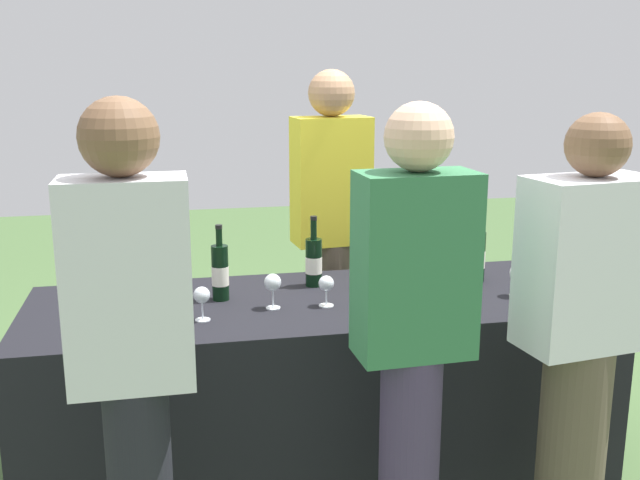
% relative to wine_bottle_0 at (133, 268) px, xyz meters
% --- Properties ---
extents(ground_plane, '(12.00, 12.00, 0.00)m').
position_rel_wine_bottle_0_xyz_m(ground_plane, '(0.75, -0.20, -0.88)').
color(ground_plane, '#476638').
extents(tasting_table, '(2.38, 0.83, 0.76)m').
position_rel_wine_bottle_0_xyz_m(tasting_table, '(0.75, -0.20, -0.50)').
color(tasting_table, black).
rests_on(tasting_table, ground_plane).
extents(wine_bottle_0, '(0.08, 0.08, 0.33)m').
position_rel_wine_bottle_0_xyz_m(wine_bottle_0, '(0.00, 0.00, 0.00)').
color(wine_bottle_0, black).
rests_on(wine_bottle_0, tasting_table).
extents(wine_bottle_1, '(0.07, 0.07, 0.31)m').
position_rel_wine_bottle_0_xyz_m(wine_bottle_1, '(0.35, -0.13, -0.00)').
color(wine_bottle_1, black).
rests_on(wine_bottle_1, tasting_table).
extents(wine_bottle_2, '(0.07, 0.07, 0.31)m').
position_rel_wine_bottle_0_xyz_m(wine_bottle_2, '(0.76, -0.01, -0.01)').
color(wine_bottle_2, black).
rests_on(wine_bottle_2, tasting_table).
extents(wine_bottle_3, '(0.08, 0.08, 0.31)m').
position_rel_wine_bottle_0_xyz_m(wine_bottle_3, '(1.06, -0.09, -0.00)').
color(wine_bottle_3, black).
rests_on(wine_bottle_3, tasting_table).
extents(wine_bottle_4, '(0.07, 0.07, 0.31)m').
position_rel_wine_bottle_0_xyz_m(wine_bottle_4, '(1.49, -0.08, -0.00)').
color(wine_bottle_4, black).
rests_on(wine_bottle_4, tasting_table).
extents(wine_glass_0, '(0.06, 0.06, 0.13)m').
position_rel_wine_bottle_0_xyz_m(wine_glass_0, '(0.26, -0.37, -0.02)').
color(wine_glass_0, silver).
rests_on(wine_glass_0, tasting_table).
extents(wine_glass_1, '(0.07, 0.07, 0.14)m').
position_rel_wine_bottle_0_xyz_m(wine_glass_1, '(0.54, -0.28, -0.02)').
color(wine_glass_1, silver).
rests_on(wine_glass_1, tasting_table).
extents(wine_glass_2, '(0.06, 0.06, 0.13)m').
position_rel_wine_bottle_0_xyz_m(wine_glass_2, '(0.76, -0.30, -0.03)').
color(wine_glass_2, silver).
rests_on(wine_glass_2, tasting_table).
extents(wine_glass_3, '(0.07, 0.07, 0.14)m').
position_rel_wine_bottle_0_xyz_m(wine_glass_3, '(1.06, -0.32, -0.01)').
color(wine_glass_3, silver).
rests_on(wine_glass_3, tasting_table).
extents(wine_glass_4, '(0.07, 0.07, 0.14)m').
position_rel_wine_bottle_0_xyz_m(wine_glass_4, '(1.56, -0.33, -0.02)').
color(wine_glass_4, silver).
rests_on(wine_glass_4, tasting_table).
extents(server_pouring, '(0.39, 0.24, 1.68)m').
position_rel_wine_bottle_0_xyz_m(server_pouring, '(0.94, 0.46, 0.05)').
color(server_pouring, brown).
rests_on(server_pouring, ground_plane).
extents(guest_0, '(0.35, 0.22, 1.62)m').
position_rel_wine_bottle_0_xyz_m(guest_0, '(0.04, -1.01, 0.02)').
color(guest_0, black).
rests_on(guest_0, ground_plane).
extents(guest_1, '(0.38, 0.22, 1.59)m').
position_rel_wine_bottle_0_xyz_m(guest_1, '(0.91, -0.92, -0.01)').
color(guest_1, '#3F3351').
rests_on(guest_1, ground_plane).
extents(guest_2, '(0.46, 0.29, 1.55)m').
position_rel_wine_bottle_0_xyz_m(guest_2, '(1.51, -0.91, -0.05)').
color(guest_2, brown).
rests_on(guest_2, ground_plane).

